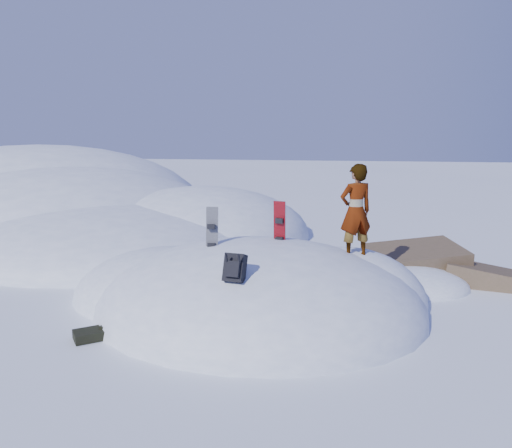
% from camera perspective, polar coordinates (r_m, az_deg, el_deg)
% --- Properties ---
extents(ground, '(120.00, 120.00, 0.00)m').
position_cam_1_polar(ground, '(10.80, 0.26, -9.86)').
color(ground, white).
rests_on(ground, ground).
extents(snow_mound, '(8.00, 6.00, 3.00)m').
position_cam_1_polar(snow_mound, '(11.05, -0.40, -9.38)').
color(snow_mound, white).
rests_on(snow_mound, ground).
extents(snow_ridge, '(21.50, 18.50, 6.40)m').
position_cam_1_polar(snow_ridge, '(23.59, -20.88, 0.56)').
color(snow_ridge, white).
rests_on(snow_ridge, ground).
extents(rock_outcrop, '(4.68, 4.41, 1.68)m').
position_cam_1_polar(rock_outcrop, '(13.63, 18.29, -6.00)').
color(rock_outcrop, brown).
rests_on(rock_outcrop, ground).
extents(snowboard_red, '(0.27, 0.17, 1.38)m').
position_cam_1_polar(snowboard_red, '(10.75, 2.70, -0.94)').
color(snowboard_red, red).
rests_on(snowboard_red, snow_mound).
extents(snowboard_dark, '(0.27, 0.25, 1.32)m').
position_cam_1_polar(snowboard_dark, '(10.35, -5.07, -1.61)').
color(snowboard_dark, black).
rests_on(snowboard_dark, snow_mound).
extents(backpack, '(0.40, 0.49, 0.59)m').
position_cam_1_polar(backpack, '(8.71, -2.46, -5.05)').
color(backpack, black).
rests_on(backpack, snow_mound).
extents(gear_pile, '(0.82, 0.71, 0.21)m').
position_cam_1_polar(gear_pile, '(9.83, -17.99, -11.81)').
color(gear_pile, black).
rests_on(gear_pile, ground).
extents(person, '(0.86, 0.76, 1.98)m').
position_cam_1_polar(person, '(10.59, 11.32, 1.44)').
color(person, slate).
rests_on(person, snow_mound).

